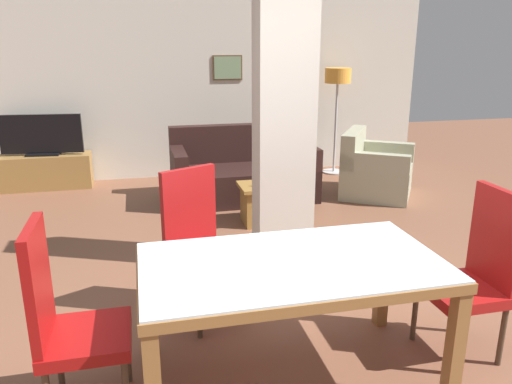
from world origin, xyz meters
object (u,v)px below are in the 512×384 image
(coffee_table, at_px, (265,203))
(tv_screen, at_px, (41,136))
(dining_table, at_px, (291,285))
(bottle, at_px, (272,178))
(floor_lamp, at_px, (338,85))
(sofa, at_px, (243,175))
(tv_stand, at_px, (46,172))
(dining_chair_head_left, at_px, (66,317))
(dining_chair_far_left, at_px, (198,241))
(armchair, at_px, (374,173))
(dining_chair_head_right, at_px, (476,270))

(coffee_table, xyz_separation_m, tv_screen, (-2.63, 2.06, 0.51))
(dining_table, height_order, coffee_table, dining_table)
(tv_screen, bearing_deg, dining_table, 119.66)
(coffee_table, bearing_deg, bottle, -70.06)
(floor_lamp, bearing_deg, bottle, -127.08)
(floor_lamp, bearing_deg, sofa, -150.37)
(tv_screen, bearing_deg, tv_stand, -0.00)
(floor_lamp, bearing_deg, dining_chair_head_left, -126.14)
(dining_chair_far_left, bearing_deg, armchair, -162.16)
(armchair, bearing_deg, dining_table, 0.38)
(dining_chair_far_left, relative_size, floor_lamp, 0.69)
(dining_chair_far_left, height_order, floor_lamp, floor_lamp)
(dining_chair_far_left, xyz_separation_m, tv_screen, (-1.66, 3.86, 0.16))
(coffee_table, distance_m, tv_stand, 3.34)
(bottle, distance_m, tv_screen, 3.46)
(coffee_table, bearing_deg, dining_chair_head_left, -123.43)
(sofa, relative_size, tv_stand, 1.48)
(sofa, bearing_deg, dining_chair_head_left, 64.96)
(dining_chair_head_right, relative_size, tv_stand, 0.90)
(dining_table, distance_m, coffee_table, 2.76)
(tv_screen, bearing_deg, dining_chair_far_left, 119.20)
(dining_chair_head_right, relative_size, tv_screen, 1.01)
(coffee_table, height_order, floor_lamp, floor_lamp)
(dining_chair_head_left, bearing_deg, tv_screen, -169.75)
(armchair, distance_m, tv_stand, 4.51)
(dining_chair_head_right, bearing_deg, floor_lamp, -11.29)
(dining_table, relative_size, dining_chair_head_left, 1.56)
(tv_screen, bearing_deg, dining_chair_head_left, 106.14)
(sofa, distance_m, bottle, 1.16)
(coffee_table, bearing_deg, floor_lamp, 50.42)
(dining_table, xyz_separation_m, dining_chair_head_left, (-1.23, 0.00, -0.04))
(dining_chair_head_right, bearing_deg, tv_stand, 34.94)
(dining_chair_head_left, distance_m, tv_screen, 4.82)
(dining_chair_head_left, bearing_deg, coffee_table, 146.57)
(dining_chair_far_left, bearing_deg, sofa, -133.89)
(dining_chair_far_left, xyz_separation_m, armchair, (2.64, 2.52, -0.29))
(dining_table, height_order, bottle, dining_table)
(dining_chair_head_right, relative_size, coffee_table, 1.90)
(sofa, height_order, floor_lamp, floor_lamp)
(dining_chair_far_left, distance_m, armchair, 3.66)
(dining_chair_far_left, bearing_deg, tv_screen, -92.42)
(dining_table, distance_m, dining_chair_head_right, 1.23)
(bottle, bearing_deg, sofa, 94.66)
(dining_table, xyz_separation_m, dining_chair_far_left, (-0.43, 0.89, -0.04))
(dining_table, height_order, dining_chair_head_right, dining_chair_head_right)
(dining_chair_head_right, height_order, armchair, dining_chair_head_right)
(dining_chair_head_right, distance_m, bottle, 2.64)
(dining_table, distance_m, sofa, 3.73)
(dining_chair_far_left, xyz_separation_m, coffee_table, (0.96, 1.79, -0.35))
(dining_chair_head_left, xyz_separation_m, tv_stand, (-0.86, 4.74, -0.35))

